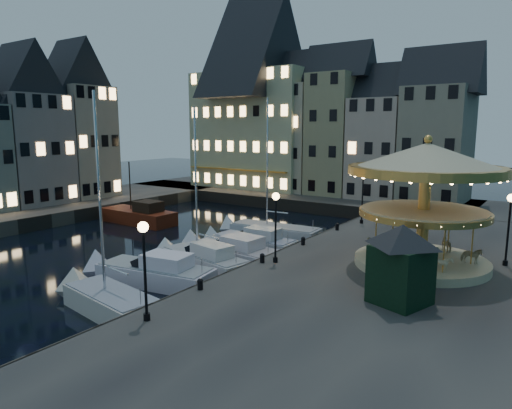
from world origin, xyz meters
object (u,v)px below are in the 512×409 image
Objects in this scene: streetlamp_d at (509,219)px; motorboat_a at (106,300)px; streetlamp_a at (144,257)px; motorboat_e at (250,243)px; streetlamp_b at (276,217)px; bollard_d at (337,226)px; motorboat_d at (229,252)px; bollard_c at (303,241)px; red_fishing_boat at (139,216)px; carousel at (426,181)px; motorboat_c at (200,259)px; motorboat_f at (269,232)px; bollard_a at (200,284)px; bollard_b at (262,258)px; motorboat_b at (150,273)px; ticket_kiosk at (402,250)px; streetlamp_c at (363,191)px.

streetlamp_d is 0.36× the size of motorboat_a.
motorboat_e is (-5.37, 14.98, -3.38)m from streetlamp_a.
streetlamp_b is 7.32× the size of bollard_d.
bollard_d is at bearing 60.49° from motorboat_d.
bollard_c is 19.64m from red_fishing_boat.
streetlamp_b is at bearing -150.57° from carousel.
motorboat_c is at bearing 119.96° from streetlamp_a.
bollard_c is at bearing -39.24° from motorboat_f.
bollard_b is (0.00, 5.50, 0.00)m from bollard_a.
motorboat_a is at bearing -118.76° from bollard_b.
motorboat_f is (-1.39, 7.20, -0.11)m from motorboat_d.
streetlamp_a is 0.56× the size of motorboat_e.
bollard_b is 1.00× the size of bollard_d.
motorboat_f is at bearing 91.39° from motorboat_b.
streetlamp_d is (11.30, 17.00, 0.00)m from streetlamp_a.
carousel is (7.90, -0.38, 4.62)m from bollard_c.
red_fishing_boat is at bearing 145.85° from bollard_a.
motorboat_b is (-5.53, -8.74, -0.96)m from bollard_c.
ticket_kiosk is at bearing -18.08° from motorboat_d.
ticket_kiosk is (13.09, -4.27, 3.12)m from motorboat_d.
bollard_c is 13.59m from motorboat_a.
bollard_d is at bearing 68.76° from motorboat_b.
red_fishing_boat reaches higher than motorboat_b.
red_fishing_boat is (-19.44, 13.19, -0.89)m from bollard_a.
motorboat_a reaches higher than red_fishing_boat.
motorboat_f is at bearing 120.92° from bollard_b.
streetlamp_d is at bearing 31.78° from streetlamp_b.
motorboat_e is at bearing 113.50° from bollard_a.
motorboat_a reaches higher than bollard_d.
motorboat_b is at bearing 106.66° from motorboat_a.
red_fishing_boat is (-20.04, 7.19, -3.31)m from streetlamp_b.
motorboat_e is at bearing -75.84° from motorboat_f.
motorboat_e is 0.87× the size of carousel.
streetlamp_b is 21.54m from red_fishing_boat.
motorboat_f is at bearing 95.75° from motorboat_c.
streetlamp_c is at bearing 17.49° from red_fishing_boat.
streetlamp_b reaches higher than bollard_a.
streetlamp_d is 12.40m from bollard_c.
streetlamp_c is 7.32× the size of bollard_d.
motorboat_e is at bearing 92.02° from motorboat_a.
bollard_c is at bearing 90.00° from bollard_b.
motorboat_c is (-4.88, 5.50, -0.93)m from bollard_a.
streetlamp_d is at bearing -14.15° from bollard_d.
bollard_a is at bearing 98.53° from streetlamp_a.
streetlamp_c is 0.36× the size of motorboat_a.
red_fishing_boat reaches higher than motorboat_d.
streetlamp_b is at bearing 39.81° from bollard_b.
bollard_c is 0.07× the size of carousel.
streetlamp_b is 7.32× the size of bollard_a.
streetlamp_b is at bearing -90.00° from streetlamp_c.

